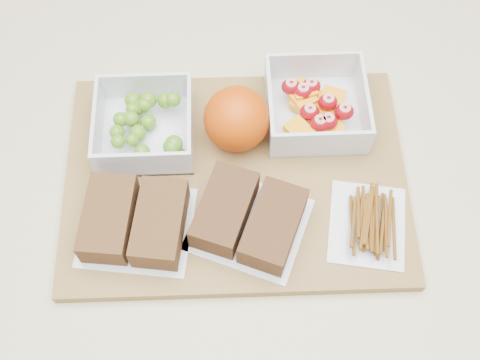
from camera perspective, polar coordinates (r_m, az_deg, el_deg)
The scene contains 9 objects.
ground at distance 1.60m, azimuth 0.70°, elevation -15.70°, with size 4.00×4.00×0.00m, color gray.
counter at distance 1.17m, azimuth 0.95°, elevation -11.18°, with size 1.20×0.90×0.90m, color beige.
cutting_board at distance 0.75m, azimuth -0.41°, elevation 0.19°, with size 0.42×0.30×0.02m, color olive.
grape_container at distance 0.76m, azimuth -8.92°, elevation 5.20°, with size 0.12×0.12×0.05m.
fruit_container at distance 0.77m, azimuth 7.16°, elevation 6.88°, with size 0.12×0.12×0.05m.
orange at distance 0.73m, azimuth -0.31°, elevation 5.81°, with size 0.08×0.08×0.08m, color #CA4404.
sandwich_bag_left at distance 0.70m, azimuth -9.97°, elevation -3.86°, with size 0.14×0.13×0.04m.
sandwich_bag_center at distance 0.69m, azimuth 0.84°, elevation -3.65°, with size 0.16×0.15×0.04m.
pretzel_bag at distance 0.72m, azimuth 12.11°, elevation -3.83°, with size 0.11×0.12×0.02m.
Camera 1 is at (-0.03, -0.33, 1.57)m, focal length 45.00 mm.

